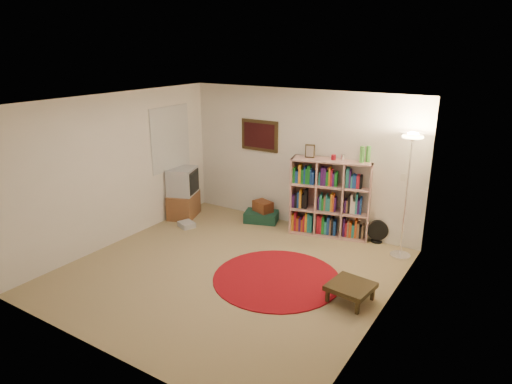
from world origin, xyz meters
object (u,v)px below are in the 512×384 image
bookshelf (329,199)px  suitcase (261,217)px  side_table (351,287)px  tv_stand (183,193)px  floor_lamp (411,155)px  floor_fan (378,231)px

bookshelf → suitcase: bearing=170.5°
side_table → tv_stand: bearing=162.7°
floor_lamp → floor_fan: 1.58m
floor_fan → tv_stand: (-3.60, -0.81, 0.27)m
floor_lamp → tv_stand: bearing=-173.4°
bookshelf → tv_stand: bookshelf is taller
bookshelf → suitcase: size_ratio=2.32×
bookshelf → tv_stand: 2.83m
bookshelf → floor_fan: 0.98m
floor_fan → side_table: (0.30, -2.02, 0.01)m
bookshelf → floor_fan: (0.86, 0.12, -0.46)m
bookshelf → side_table: bookshelf is taller
tv_stand → side_table: bearing=-37.4°
bookshelf → suitcase: 1.44m
floor_lamp → tv_stand: size_ratio=2.04×
tv_stand → floor_lamp: bearing=-13.5°
bookshelf → tv_stand: size_ratio=1.68×
bookshelf → floor_lamp: 1.69m
tv_stand → suitcase: bearing=1.6°
floor_fan → suitcase: 2.19m
floor_fan → suitcase: size_ratio=0.57×
tv_stand → suitcase: 1.58m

